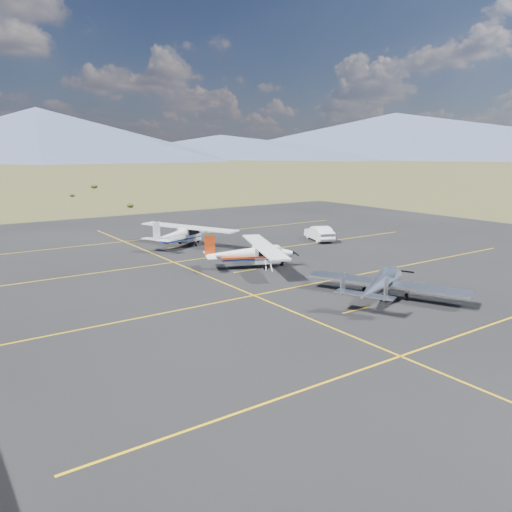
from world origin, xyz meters
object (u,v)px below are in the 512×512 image
object	(u,v)px
aircraft_plain	(181,234)
sedan	(319,233)
aircraft_low_wing	(383,283)
aircraft_cessna	(251,253)

from	to	relation	value
aircraft_plain	sedan	world-z (taller)	aircraft_plain
sedan	aircraft_plain	bearing A→B (deg)	-1.90
aircraft_low_wing	aircraft_plain	world-z (taller)	aircraft_plain
sedan	aircraft_cessna	bearing A→B (deg)	44.86
aircraft_plain	aircraft_low_wing	bearing A→B (deg)	-107.37
sedan	aircraft_low_wing	bearing A→B (deg)	78.15
aircraft_low_wing	aircraft_plain	xyz separation A→B (m)	(-2.36, 21.43, 0.16)
aircraft_low_wing	sedan	distance (m)	19.47
aircraft_low_wing	aircraft_cessna	bearing A→B (deg)	74.99
aircraft_plain	aircraft_cessna	bearing A→B (deg)	-110.74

